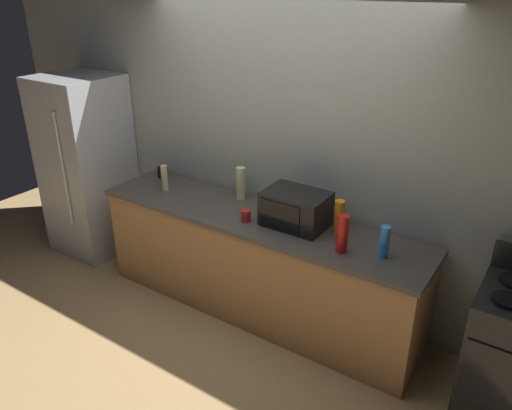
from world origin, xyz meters
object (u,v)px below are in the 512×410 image
at_px(microwave, 296,209).
at_px(bottle_dish_soap, 339,217).
at_px(refrigerator, 87,166).
at_px(bottle_hot_sauce, 342,234).
at_px(mug_black, 162,172).
at_px(bottle_vinegar, 165,178).
at_px(bottle_hand_soap, 241,183).
at_px(bottle_spray_cleaner, 384,242).
at_px(mug_red, 246,216).

xyz_separation_m(microwave, bottle_dish_soap, (0.33, 0.06, -0.00)).
xyz_separation_m(refrigerator, microwave, (2.38, 0.05, 0.13)).
distance_m(bottle_hot_sauce, mug_black, 2.04).
bearing_deg(bottle_vinegar, bottle_hot_sauce, -3.81).
distance_m(microwave, bottle_dish_soap, 0.34).
height_order(bottle_hand_soap, bottle_hot_sauce, bottle_hand_soap).
xyz_separation_m(bottle_spray_cleaner, bottle_hand_soap, (-1.37, 0.25, 0.03)).
xyz_separation_m(bottle_vinegar, bottle_dish_soap, (1.64, 0.12, 0.01)).
bearing_deg(bottle_spray_cleaner, bottle_dish_soap, 160.38).
bearing_deg(bottle_vinegar, mug_red, -6.16).
bearing_deg(mug_black, bottle_spray_cleaner, -6.09).
bearing_deg(mug_red, bottle_vinegar, 173.84).
relative_size(bottle_hot_sauce, mug_red, 2.99).
relative_size(bottle_hand_soap, mug_black, 2.78).
height_order(refrigerator, bottle_spray_cleaner, refrigerator).
relative_size(bottle_vinegar, mug_black, 2.29).
relative_size(refrigerator, mug_red, 19.39).
bearing_deg(mug_black, bottle_hot_sauce, -9.46).
bearing_deg(bottle_dish_soap, refrigerator, -177.69).
relative_size(bottle_vinegar, bottle_dish_soap, 0.89).
height_order(microwave, bottle_hot_sauce, bottle_hot_sauce).
xyz_separation_m(bottle_spray_cleaner, bottle_dish_soap, (-0.40, 0.14, 0.02)).
relative_size(bottle_spray_cleaner, mug_red, 2.48).
xyz_separation_m(bottle_hand_soap, bottle_hot_sauce, (1.10, -0.34, -0.00)).
relative_size(bottle_dish_soap, mug_red, 2.83).
distance_m(bottle_hand_soap, mug_red, 0.44).
relative_size(refrigerator, bottle_hand_soap, 6.36).
distance_m(bottle_vinegar, mug_red, 0.96).
bearing_deg(mug_red, bottle_spray_cleaner, 4.02).
bearing_deg(microwave, bottle_spray_cleaner, -6.39).
bearing_deg(mug_black, refrigerator, -166.06).
xyz_separation_m(bottle_spray_cleaner, bottle_hot_sauce, (-0.27, -0.09, 0.02)).
bearing_deg(mug_black, mug_red, -15.05).
bearing_deg(mug_black, bottle_dish_soap, -3.02).
xyz_separation_m(bottle_spray_cleaner, bottle_vinegar, (-2.04, 0.03, 0.00)).
relative_size(bottle_vinegar, bottle_hand_soap, 0.82).
distance_m(microwave, mug_black, 1.55).
height_order(bottle_dish_soap, bottle_hand_soap, bottle_hand_soap).
bearing_deg(bottle_hot_sauce, bottle_vinegar, 176.19).
bearing_deg(bottle_hand_soap, microwave, -14.97).
distance_m(bottle_hand_soap, mug_black, 0.91).
relative_size(bottle_dish_soap, bottle_hand_soap, 0.93).
distance_m(bottle_spray_cleaner, mug_red, 1.09).
bearing_deg(mug_black, bottle_vinegar, -42.35).
relative_size(bottle_spray_cleaner, bottle_hot_sauce, 0.83).
height_order(bottle_spray_cleaner, bottle_hand_soap, bottle_hand_soap).
bearing_deg(bottle_hot_sauce, refrigerator, 177.46).
bearing_deg(bottle_hot_sauce, microwave, 159.61).
relative_size(refrigerator, bottle_vinegar, 7.72).
xyz_separation_m(bottle_spray_cleaner, mug_red, (-1.09, -0.08, -0.07)).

